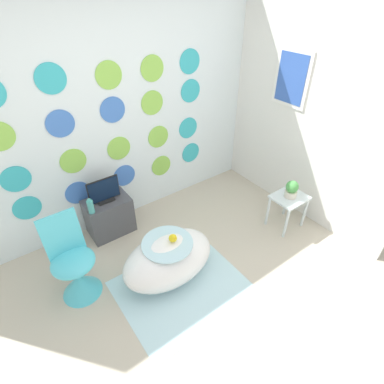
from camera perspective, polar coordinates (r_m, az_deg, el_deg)
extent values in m
plane|color=#BCB29E|center=(2.88, 4.89, -22.56)|extent=(12.00, 12.00, 0.00)
cube|color=white|center=(3.29, -15.27, 14.14)|extent=(4.57, 0.04, 2.60)
cylinder|color=#33B2BF|center=(3.43, -28.87, -2.68)|extent=(0.27, 0.01, 0.27)
cylinder|color=#3F72CC|center=(3.49, -20.94, -0.14)|extent=(0.27, 0.01, 0.27)
cylinder|color=#3F72CC|center=(3.61, -12.75, 3.06)|extent=(0.27, 0.01, 0.27)
cylinder|color=#8CCC4C|center=(3.82, -5.88, 5.00)|extent=(0.27, 0.01, 0.27)
cylinder|color=#33B2BF|center=(4.01, -0.24, 7.50)|extent=(0.27, 0.01, 0.27)
cylinder|color=#33B2BF|center=(3.25, -30.53, 2.11)|extent=(0.27, 0.01, 0.27)
cylinder|color=#8CCC4C|center=(3.30, -21.67, 5.48)|extent=(0.27, 0.01, 0.27)
cylinder|color=#8CCC4C|center=(3.43, -13.75, 8.08)|extent=(0.27, 0.01, 0.27)
cylinder|color=#8CCC4C|center=(3.62, -6.44, 10.40)|extent=(0.27, 0.01, 0.27)
cylinder|color=#33B2BF|center=(3.83, -0.75, 12.09)|extent=(0.27, 0.01, 0.27)
cylinder|color=#3F72CC|center=(3.12, -23.79, 11.80)|extent=(0.27, 0.01, 0.27)
cylinder|color=#3F72CC|center=(3.25, -14.87, 14.88)|extent=(0.27, 0.01, 0.27)
cylinder|color=#8CCC4C|center=(3.44, -7.60, 16.48)|extent=(0.27, 0.01, 0.27)
cylinder|color=#33B2BF|center=(3.69, -0.29, 18.70)|extent=(0.27, 0.01, 0.27)
cylinder|color=#33B2BF|center=(3.01, -25.32, 18.92)|extent=(0.27, 0.01, 0.27)
cylinder|color=#8CCC4C|center=(3.16, -15.58, 20.64)|extent=(0.27, 0.01, 0.27)
cylinder|color=#8CCC4C|center=(3.36, -7.58, 22.30)|extent=(0.27, 0.01, 0.27)
cylinder|color=#33B2BF|center=(3.61, -0.42, 23.59)|extent=(0.27, 0.01, 0.27)
cube|color=silver|center=(3.67, 19.12, 15.71)|extent=(0.04, 2.79, 2.60)
cube|color=white|center=(3.63, 18.46, 19.80)|extent=(0.02, 0.44, 0.60)
cube|color=#3359B2|center=(3.62, 18.35, 19.79)|extent=(0.01, 0.36, 0.52)
cube|color=silver|center=(3.05, -1.97, -17.65)|extent=(1.16, 0.98, 0.01)
ellipsoid|color=white|center=(2.97, -4.53, -12.61)|extent=(0.93, 0.59, 0.47)
cylinder|color=#B2DBEA|center=(2.81, -4.73, -9.73)|extent=(0.48, 0.48, 0.01)
sphere|color=yellow|center=(2.77, -3.67, -8.77)|extent=(0.08, 0.08, 0.08)
sphere|color=yellow|center=(2.75, -3.54, -8.50)|extent=(0.05, 0.05, 0.05)
cone|color=orange|center=(2.73, -3.29, -8.76)|extent=(0.02, 0.02, 0.02)
cone|color=#4CC6DB|center=(3.11, -20.46, -16.06)|extent=(0.36, 0.36, 0.23)
ellipsoid|color=#4CC6DB|center=(2.89, -21.71, -12.31)|extent=(0.38, 0.38, 0.13)
cube|color=#4CC6DB|center=(2.85, -23.54, -7.56)|extent=(0.33, 0.10, 0.43)
cube|color=#4C4C51|center=(3.56, -15.49, -4.41)|extent=(0.49, 0.33, 0.45)
cube|color=white|center=(3.39, -14.62, -4.82)|extent=(0.42, 0.01, 0.12)
cube|color=black|center=(3.42, -16.10, -1.43)|extent=(0.18, 0.12, 0.02)
cube|color=black|center=(3.35, -16.50, 0.42)|extent=(0.35, 0.01, 0.27)
cube|color=#0F1E38|center=(3.34, -16.44, 0.35)|extent=(0.33, 0.01, 0.25)
cylinder|color=#51B2AD|center=(3.26, -18.74, -2.69)|extent=(0.06, 0.06, 0.15)
cylinder|color=#51B2AD|center=(3.21, -19.02, -1.49)|extent=(0.04, 0.04, 0.02)
cube|color=silver|center=(3.57, 18.11, -0.98)|extent=(0.38, 0.32, 0.02)
cylinder|color=silver|center=(3.53, 17.51, -5.75)|extent=(0.03, 0.03, 0.40)
cylinder|color=silver|center=(3.76, 20.66, -3.67)|extent=(0.03, 0.03, 0.40)
cylinder|color=silver|center=(3.65, 14.27, -3.55)|extent=(0.03, 0.03, 0.40)
cylinder|color=silver|center=(3.87, 17.51, -1.66)|extent=(0.03, 0.03, 0.40)
cylinder|color=beige|center=(3.54, 18.26, -0.32)|extent=(0.13, 0.13, 0.08)
sphere|color=#4C9E4C|center=(3.49, 18.55, 0.97)|extent=(0.14, 0.14, 0.14)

